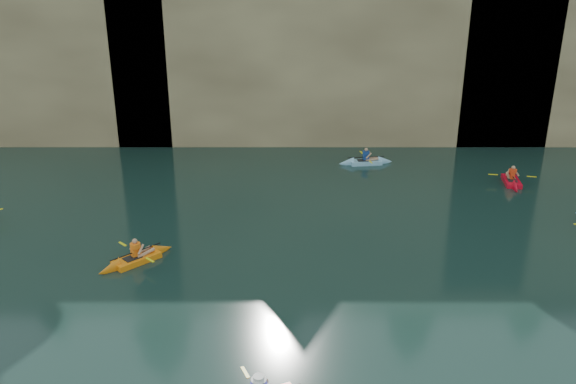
{
  "coord_description": "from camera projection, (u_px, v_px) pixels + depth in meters",
  "views": [
    {
      "loc": [
        -0.47,
        -9.1,
        8.59
      ],
      "look_at": [
        -0.48,
        6.01,
        3.0
      ],
      "focal_mm": 35.0,
      "sensor_mm": 36.0,
      "label": 1
    }
  ],
  "objects": [
    {
      "name": "cliff",
      "position": [
        295.0,
        26.0,
        37.57
      ],
      "size": [
        70.0,
        16.0,
        12.0
      ],
      "primitive_type": "cube",
      "color": "tan",
      "rests_on": "ground"
    },
    {
      "name": "cliff_slab_center",
      "position": [
        333.0,
        41.0,
        30.73
      ],
      "size": [
        24.0,
        2.4,
        11.4
      ],
      "primitive_type": "cube",
      "color": "tan",
      "rests_on": "ground"
    },
    {
      "name": "sea_cave_center",
      "position": [
        226.0,
        117.0,
        31.54
      ],
      "size": [
        3.5,
        1.0,
        3.2
      ],
      "primitive_type": "cube",
      "color": "black",
      "rests_on": "ground"
    },
    {
      "name": "sea_cave_east",
      "position": [
        476.0,
        106.0,
        31.31
      ],
      "size": [
        5.0,
        1.0,
        4.5
      ],
      "primitive_type": "cube",
      "color": "black",
      "rests_on": "ground"
    },
    {
      "name": "kayaker_orange",
      "position": [
        137.0,
        258.0,
        18.47
      ],
      "size": [
        2.37,
        2.41,
        1.04
      ],
      "rotation": [
        0.0,
        0.0,
        0.8
      ],
      "color": "orange",
      "rests_on": "ground"
    },
    {
      "name": "kayaker_red_far",
      "position": [
        512.0,
        181.0,
        25.81
      ],
      "size": [
        2.09,
        2.93,
        1.05
      ],
      "rotation": [
        0.0,
        0.0,
        1.39
      ],
      "color": "red",
      "rests_on": "ground"
    },
    {
      "name": "kayaker_ltblue_mid",
      "position": [
        366.0,
        162.0,
        28.56
      ],
      "size": [
        2.87,
        2.12,
        1.06
      ],
      "rotation": [
        0.0,
        0.0,
        0.15
      ],
      "color": "#8CC9EB",
      "rests_on": "ground"
    }
  ]
}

